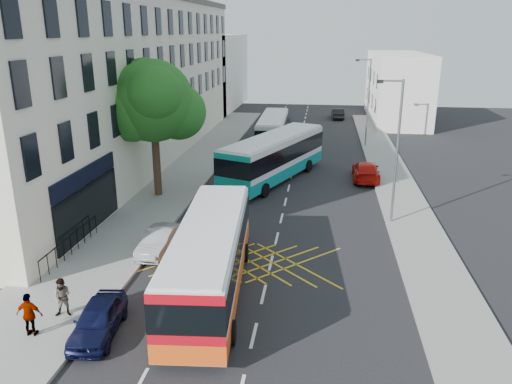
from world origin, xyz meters
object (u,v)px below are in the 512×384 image
(bus_near, at_px, (210,257))
(bus_mid, at_px, (274,157))
(pedestrian_far, at_px, (30,315))
(street_tree, at_px, (152,102))
(bus_far, at_px, (273,130))
(motorbike, at_px, (205,323))
(distant_car_grey, at_px, (280,116))
(lamp_near, at_px, (396,145))
(parked_car_silver, at_px, (160,241))
(distant_car_dark, at_px, (338,113))
(lamp_far, at_px, (367,98))
(parked_car_blue, at_px, (98,319))
(red_hatchback, at_px, (366,171))
(pedestrian_near, at_px, (63,298))

(bus_near, bearing_deg, bus_mid, 81.92)
(pedestrian_far, bearing_deg, street_tree, -89.42)
(bus_far, bearing_deg, motorbike, -89.64)
(distant_car_grey, bearing_deg, pedestrian_far, -101.33)
(lamp_near, bearing_deg, bus_far, 114.11)
(bus_far, bearing_deg, parked_car_silver, -98.31)
(distant_car_grey, height_order, distant_car_dark, distant_car_dark)
(pedestrian_far, bearing_deg, lamp_far, -114.63)
(street_tree, distance_m, distant_car_dark, 35.61)
(pedestrian_far, bearing_deg, bus_near, -145.29)
(bus_far, relative_size, parked_car_silver, 2.79)
(lamp_far, bearing_deg, pedestrian_far, -112.94)
(street_tree, relative_size, bus_far, 0.85)
(street_tree, height_order, bus_far, street_tree)
(parked_car_blue, bearing_deg, bus_far, 77.81)
(parked_car_blue, bearing_deg, distant_car_dark, 72.13)
(street_tree, bearing_deg, parked_car_blue, -79.45)
(street_tree, xyz_separation_m, motorbike, (6.89, -15.66, -5.49))
(red_hatchback, bearing_deg, bus_mid, 8.92)
(motorbike, height_order, pedestrian_far, pedestrian_far)
(red_hatchback, xyz_separation_m, pedestrian_far, (-13.37, -22.05, 0.29))
(motorbike, distance_m, parked_car_blue, 3.98)
(red_hatchback, xyz_separation_m, distant_car_grey, (-8.49, 24.68, -0.08))
(parked_car_blue, bearing_deg, pedestrian_far, -172.61)
(lamp_near, relative_size, parked_car_blue, 2.22)
(lamp_near, relative_size, bus_near, 0.72)
(street_tree, xyz_separation_m, bus_mid, (7.27, 4.95, -4.55))
(bus_mid, xyz_separation_m, motorbike, (-0.39, -20.61, -0.94))
(lamp_near, bearing_deg, lamp_far, 90.00)
(bus_far, distance_m, motorbike, 32.10)
(lamp_near, distance_m, red_hatchback, 9.68)
(parked_car_silver, bearing_deg, pedestrian_far, -102.08)
(street_tree, xyz_separation_m, pedestrian_far, (0.64, -16.19, -5.32))
(parked_car_blue, relative_size, parked_car_silver, 0.97)
(bus_near, height_order, bus_far, bus_near)
(lamp_far, distance_m, motorbike, 33.83)
(lamp_far, height_order, distant_car_dark, lamp_far)
(lamp_far, bearing_deg, lamp_near, -90.00)
(bus_mid, bearing_deg, distant_car_dark, 101.17)
(lamp_near, bearing_deg, distant_car_dark, 93.46)
(lamp_near, distance_m, lamp_far, 20.00)
(bus_far, bearing_deg, bus_mid, -84.99)
(bus_near, bearing_deg, pedestrian_near, -155.94)
(distant_car_grey, distance_m, pedestrian_far, 46.99)
(bus_near, bearing_deg, street_tree, 112.80)
(street_tree, relative_size, parked_car_blue, 2.44)
(lamp_near, relative_size, lamp_far, 1.00)
(parked_car_blue, bearing_deg, distant_car_grey, 80.14)
(lamp_far, relative_size, bus_mid, 0.67)
(lamp_far, xyz_separation_m, parked_car_blue, (-11.80, -32.66, -4.00))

